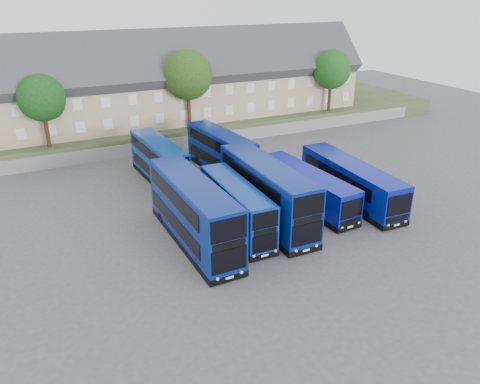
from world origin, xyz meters
name	(u,v)px	position (x,y,z in m)	size (l,w,h in m)	color
ground	(284,239)	(0.00, 0.00, 0.00)	(120.00, 120.00, 0.00)	#4C4C51
retaining_wall	(179,143)	(0.00, 24.00, 0.75)	(70.00, 0.40, 1.50)	slate
earth_bank	(154,121)	(0.00, 34.00, 1.00)	(80.00, 20.00, 2.00)	#3A4828
terrace_row	(160,84)	(0.00, 30.00, 6.60)	(54.00, 10.40, 11.20)	tan
dd_front_left	(194,213)	(-6.17, 2.66, 2.37)	(2.97, 12.18, 4.82)	navy
dd_front_mid	(236,208)	(-2.59, 2.90, 1.91)	(2.52, 9.87, 3.90)	#082F97
dd_front_right	(267,194)	(0.34, 3.40, 2.38)	(2.93, 12.20, 4.84)	navy
dd_rear_left	(159,162)	(-4.91, 15.40, 1.99)	(2.97, 10.35, 4.06)	#083697
dd_rear_right	(221,153)	(1.52, 15.07, 2.07)	(3.45, 10.78, 4.21)	navy
coach_east_a	(307,188)	(4.99, 4.53, 1.54)	(3.08, 11.59, 3.14)	#0812A3
coach_east_b	(351,182)	(9.07, 3.73, 1.68)	(3.13, 12.64, 3.43)	#071591
tree_west	(43,99)	(-13.85, 25.10, 7.05)	(4.80, 4.80, 7.65)	#382314
tree_mid	(189,77)	(2.15, 25.60, 8.07)	(5.76, 5.76, 9.18)	#382314
tree_east	(332,71)	(22.15, 25.10, 7.39)	(5.12, 5.12, 8.16)	#382314
tree_far	(337,59)	(28.15, 32.10, 7.73)	(5.44, 5.44, 8.67)	#382314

